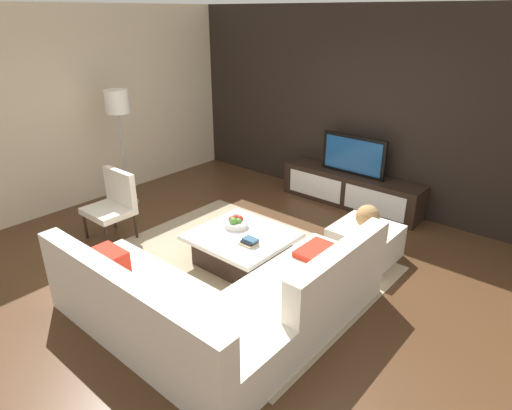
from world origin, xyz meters
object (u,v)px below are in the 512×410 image
Objects in this scene: floor_lamp at (118,108)px; decorative_ball at (368,217)px; fruit_bowl at (236,222)px; ottoman at (365,243)px; sectional_couch at (219,303)px; accent_chair_near at (114,201)px; television at (353,155)px; media_console at (350,190)px; book_stack at (249,242)px; coffee_table at (242,248)px.

decorative_ball is (3.50, 0.85, -0.90)m from floor_lamp.
ottoman is at bearing 38.30° from fruit_bowl.
accent_chair_near is at bearing 169.12° from sectional_couch.
fruit_bowl is (-1.19, -0.94, 0.23)m from ottoman.
media_console is at bearing -90.00° from television.
sectional_couch is 12.63× the size of book_stack.
fruit_bowl is (1.52, 0.63, -0.06)m from accent_chair_near.
television is 3.35m from sectional_couch.
sectional_couch is 3.52m from floor_lamp.
media_console is 2.46× the size of accent_chair_near.
television is 0.58× the size of floor_lamp.
sectional_couch is at bearing -101.14° from ottoman.
sectional_couch is at bearing -58.13° from coffee_table.
book_stack is at bearing -6.43° from floor_lamp.
accent_chair_near is 3.16× the size of decorative_ball.
coffee_table is 1.48m from decorative_ball.
decorative_ball is at bearing -54.27° from media_console.
book_stack is (0.12, -2.41, 0.16)m from media_console.
coffee_table is 1.22× the size of accent_chair_near.
television is 5.31× the size of book_stack.
media_console is at bearing 39.04° from floor_lamp.
floor_lamp is 9.08× the size of book_stack.
accent_chair_near reaches higher than sectional_couch.
ottoman is (0.91, -1.26, -0.59)m from television.
television reaches higher than ottoman.
fruit_bowl is (2.32, -0.09, -1.01)m from floor_lamp.
television is 1.57m from decorative_ball.
sectional_couch is 8.44× the size of fruit_bowl.
decorative_ball is at bearing 45.91° from coffee_table.
media_console is 0.54m from television.
book_stack is at bearing -87.23° from television.
fruit_bowl is (-0.18, 0.10, 0.23)m from coffee_table.
book_stack is at bearing -28.53° from coffee_table.
coffee_table is 3.78× the size of fruit_bowl.
accent_chair_near is 3.13m from decorative_ball.
ottoman is (3.50, 0.85, -1.24)m from floor_lamp.
accent_chair_near is 1.24× the size of ottoman.
sectional_couch is (0.51, -3.27, 0.03)m from media_console.
media_console is 7.79× the size of decorative_ball.
floor_lamp is 2.53m from fruit_bowl.
media_console is 2.02× the size of coffee_table.
book_stack is (-0.39, 0.86, 0.13)m from sectional_couch.
fruit_bowl is 1.52m from decorative_ball.
television is at bearing 125.72° from decorative_ball.
ottoman reaches higher than coffee_table.
fruit_bowl reaches higher than coffee_table.
sectional_couch is 8.59× the size of decorative_ball.
accent_chair_near reaches higher than media_console.
coffee_table is (-0.10, -2.30, -0.59)m from television.
sectional_couch is (0.51, -3.28, -0.51)m from television.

